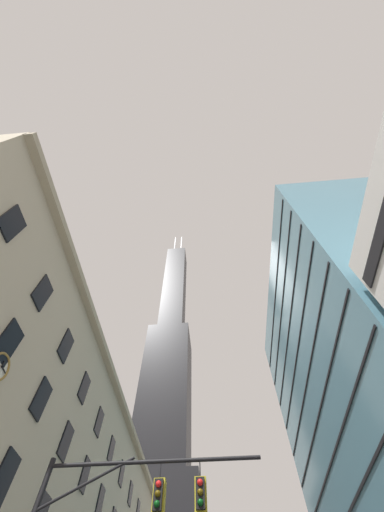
% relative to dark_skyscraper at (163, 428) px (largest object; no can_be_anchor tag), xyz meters
% --- Properties ---
extents(dark_skyscraper, '(26.99, 26.99, 209.15)m').
position_rel_dark_skyscraper_xyz_m(dark_skyscraper, '(0.00, 0.00, 0.00)').
color(dark_skyscraper, black).
rests_on(dark_skyscraper, ground).
extents(glass_office_midrise, '(15.36, 35.70, 44.78)m').
position_rel_dark_skyscraper_xyz_m(glass_office_midrise, '(38.43, -75.40, -38.50)').
color(glass_office_midrise, teal).
rests_on(glass_office_midrise, ground).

